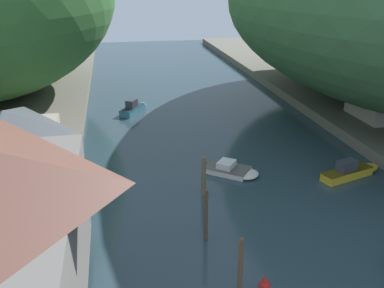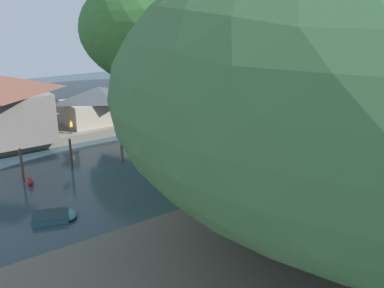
{
  "view_description": "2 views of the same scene",
  "coord_description": "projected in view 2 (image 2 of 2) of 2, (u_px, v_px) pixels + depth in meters",
  "views": [
    {
      "loc": [
        -8.72,
        -6.78,
        14.44
      ],
      "look_at": [
        -2.87,
        24.38,
        1.87
      ],
      "focal_mm": 40.0,
      "sensor_mm": 36.0,
      "label": 1
    },
    {
      "loc": [
        36.91,
        -0.57,
        16.29
      ],
      "look_at": [
        2.35,
        24.79,
        2.29
      ],
      "focal_mm": 40.0,
      "sensor_mm": 36.0,
      "label": 2
    }
  ],
  "objects": [
    {
      "name": "person_on_quay",
      "position": [
        102.0,
        119.0,
        55.96
      ],
      "size": [
        0.26,
        0.4,
        1.69
      ],
      "rotation": [
        0.0,
        0.0,
        1.67
      ],
      "color": "#282D3D",
      "rests_on": "left_bank"
    },
    {
      "name": "boat_far_upstream",
      "position": [
        161.0,
        160.0,
        46.18
      ],
      "size": [
        4.58,
        4.19,
        0.91
      ],
      "rotation": [
        0.0,
        0.0,
        4.05
      ],
      "color": "silver",
      "rests_on": "water_surface"
    },
    {
      "name": "hillside_left",
      "position": [
        207.0,
        27.0,
        74.81
      ],
      "size": [
        32.55,
        45.57,
        23.21
      ],
      "color": "#387033",
      "rests_on": "left_bank"
    },
    {
      "name": "boat_open_rowboat",
      "position": [
        193.0,
        191.0,
        38.07
      ],
      "size": [
        5.59,
        2.8,
        1.47
      ],
      "rotation": [
        0.0,
        0.0,
        5.03
      ],
      "color": "gold",
      "rests_on": "water_surface"
    },
    {
      "name": "mooring_post_middle",
      "position": [
        71.0,
        154.0,
        44.08
      ],
      "size": [
        0.24,
        0.24,
        3.3
      ],
      "color": "#4C3D2D",
      "rests_on": "water_surface"
    },
    {
      "name": "boat_moored_right",
      "position": [
        56.0,
        216.0,
        34.07
      ],
      "size": [
        3.17,
        3.93,
        0.45
      ],
      "rotation": [
        0.0,
        0.0,
        5.93
      ],
      "color": "teal",
      "rests_on": "water_surface"
    },
    {
      "name": "right_bank_cottage",
      "position": [
        349.0,
        170.0,
        36.34
      ],
      "size": [
        5.07,
        6.13,
        3.63
      ],
      "color": "#B2A899",
      "rests_on": "right_bank"
    },
    {
      "name": "mooring_post_second",
      "position": [
        22.0,
        165.0,
        40.8
      ],
      "size": [
        0.25,
        0.25,
        3.4
      ],
      "color": "brown",
      "rests_on": "water_surface"
    },
    {
      "name": "water_surface",
      "position": [
        216.0,
        149.0,
        50.54
      ],
      "size": [
        130.0,
        130.0,
        0.0
      ],
      "primitive_type": "plane",
      "color": "#283D47",
      "rests_on": "ground"
    },
    {
      "name": "left_bank",
      "position": [
        125.0,
        109.0,
        67.94
      ],
      "size": [
        22.0,
        120.0,
        1.01
      ],
      "color": "#666056",
      "rests_on": "ground"
    },
    {
      "name": "boathouse_shed",
      "position": [
        100.0,
        104.0,
        57.91
      ],
      "size": [
        6.67,
        9.99,
        4.86
      ],
      "color": "gray",
      "rests_on": "left_bank"
    },
    {
      "name": "channel_buoy_near",
      "position": [
        30.0,
        182.0,
        40.31
      ],
      "size": [
        0.61,
        0.61,
        0.91
      ],
      "color": "red",
      "rests_on": "water_surface"
    },
    {
      "name": "boat_far_right_bank",
      "position": [
        241.0,
        121.0,
        61.06
      ],
      "size": [
        3.55,
        4.84,
        1.55
      ],
      "rotation": [
        0.0,
        0.0,
        5.75
      ],
      "color": "teal",
      "rests_on": "water_surface"
    },
    {
      "name": "mooring_post_fourth",
      "position": [
        122.0,
        148.0,
        46.34
      ],
      "size": [
        0.3,
        0.3,
        2.97
      ],
      "color": "brown",
      "rests_on": "water_surface"
    },
    {
      "name": "person_by_boathouse",
      "position": [
        71.0,
        126.0,
        52.94
      ],
      "size": [
        0.31,
        0.42,
        1.69
      ],
      "rotation": [
        0.0,
        0.0,
        1.83
      ],
      "color": "#282D3D",
      "rests_on": "left_bank"
    }
  ]
}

